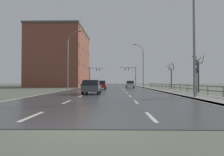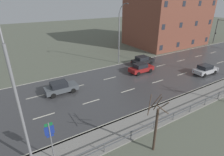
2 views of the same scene
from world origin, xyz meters
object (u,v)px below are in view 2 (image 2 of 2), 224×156
(highway_sign, at_px, (51,137))
(car_mid_centre, at_px, (205,69))
(street_lamp_left_bank, at_px, (120,35))
(traffic_signal_left, at_px, (222,27))
(car_near_left, at_px, (141,68))
(car_distant, at_px, (61,87))
(brick_building, at_px, (168,13))
(street_lamp_foreground, at_px, (17,99))
(car_near_right, at_px, (143,60))

(highway_sign, relative_size, car_mid_centre, 0.82)
(highway_sign, bearing_deg, street_lamp_left_bank, 133.87)
(street_lamp_left_bank, relative_size, traffic_signal_left, 1.68)
(car_mid_centre, bearing_deg, car_near_left, -122.75)
(traffic_signal_left, relative_size, car_mid_centre, 1.50)
(street_lamp_left_bank, xyz_separation_m, car_distant, (5.75, -12.80, -4.34))
(street_lamp_left_bank, distance_m, highway_sign, 23.03)
(brick_building, bearing_deg, street_lamp_foreground, -59.61)
(street_lamp_foreground, relative_size, car_near_right, 2.61)
(street_lamp_left_bank, height_order, car_near_left, street_lamp_left_bank)
(car_near_right, bearing_deg, street_lamp_left_bank, -129.44)
(street_lamp_left_bank, height_order, highway_sign, street_lamp_left_bank)
(brick_building, bearing_deg, car_near_left, -55.86)
(street_lamp_left_bank, bearing_deg, highway_sign, -46.13)
(street_lamp_left_bank, xyz_separation_m, car_mid_centre, (11.64, 8.78, -4.34))
(street_lamp_left_bank, xyz_separation_m, highway_sign, (15.83, -16.46, -2.96))
(highway_sign, height_order, car_distant, highway_sign)
(brick_building, bearing_deg, highway_sign, -57.43)
(highway_sign, distance_m, car_near_left, 19.72)
(traffic_signal_left, relative_size, car_near_right, 1.50)
(street_lamp_foreground, relative_size, car_near_left, 2.64)
(car_distant, bearing_deg, highway_sign, -19.99)
(street_lamp_foreground, xyz_separation_m, street_lamp_left_bank, (-14.84, 17.93, -0.13))
(car_near_right, bearing_deg, brick_building, 123.48)
(car_near_left, bearing_deg, highway_sign, -59.69)
(car_mid_centre, bearing_deg, highway_sign, -78.17)
(car_mid_centre, bearing_deg, car_near_right, -145.33)
(traffic_signal_left, distance_m, brick_building, 14.59)
(highway_sign, relative_size, traffic_signal_left, 0.54)
(traffic_signal_left, height_order, brick_building, brick_building)
(car_near_left, height_order, car_mid_centre, same)
(street_lamp_foreground, bearing_deg, car_mid_centre, 96.83)
(traffic_signal_left, relative_size, car_distant, 1.53)
(car_near_left, relative_size, brick_building, 0.22)
(car_near_left, bearing_deg, traffic_signal_left, 98.69)
(street_lamp_foreground, height_order, highway_sign, street_lamp_foreground)
(street_lamp_foreground, height_order, traffic_signal_left, street_lamp_foreground)
(traffic_signal_left, bearing_deg, car_near_left, -80.85)
(car_distant, bearing_deg, car_near_left, 89.95)
(highway_sign, xyz_separation_m, car_near_right, (-12.98, 19.69, -1.38))
(street_lamp_left_bank, relative_size, car_near_left, 2.56)
(highway_sign, height_order, brick_building, brick_building)
(car_near_right, bearing_deg, street_lamp_foreground, -58.49)
(car_near_right, height_order, brick_building, brick_building)
(street_lamp_foreground, bearing_deg, brick_building, 120.39)
(car_distant, bearing_deg, brick_building, 111.57)
(street_lamp_left_bank, bearing_deg, car_distant, -65.80)
(car_near_right, bearing_deg, car_mid_centre, 34.24)
(car_distant, distance_m, brick_building, 34.90)
(highway_sign, height_order, traffic_signal_left, traffic_signal_left)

